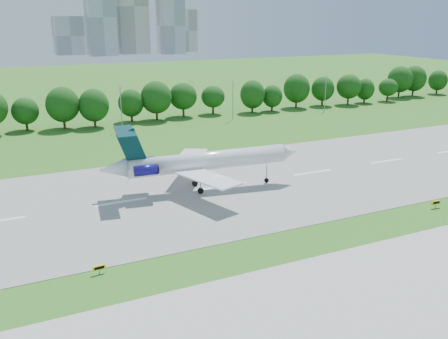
{
  "coord_description": "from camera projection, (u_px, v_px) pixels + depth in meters",
  "views": [
    {
      "loc": [
        -18.68,
        -55.53,
        30.55
      ],
      "look_at": [
        16.42,
        18.0,
        5.74
      ],
      "focal_mm": 40.0,
      "sensor_mm": 36.0,
      "label": 1
    }
  ],
  "objects": [
    {
      "name": "ground",
      "position": [
        170.0,
        264.0,
        64.54
      ],
      "size": [
        600.0,
        600.0,
        0.0
      ],
      "primitive_type": "plane",
      "color": "#2F681B",
      "rests_on": "ground"
    },
    {
      "name": "runway",
      "position": [
        121.0,
        202.0,
        86.11
      ],
      "size": [
        400.0,
        45.0,
        0.08
      ],
      "primitive_type": "cube",
      "color": "gray",
      "rests_on": "ground"
    },
    {
      "name": "tree_line",
      "position": [
        61.0,
        107.0,
        142.16
      ],
      "size": [
        288.4,
        8.4,
        10.4
      ],
      "color": "#382314",
      "rests_on": "ground"
    },
    {
      "name": "light_poles",
      "position": [
        56.0,
        113.0,
        132.45
      ],
      "size": [
        175.9,
        0.25,
        12.19
      ],
      "color": "gray",
      "rests_on": "ground"
    },
    {
      "name": "skyline",
      "position": [
        127.0,
        18.0,
        434.15
      ],
      "size": [
        127.0,
        52.0,
        80.0
      ],
      "color": "#B2B2B7",
      "rests_on": "ground"
    },
    {
      "name": "airliner",
      "position": [
        198.0,
        161.0,
        90.75
      ],
      "size": [
        37.24,
        26.9,
        12.4
      ],
      "rotation": [
        0.0,
        -0.03,
        -0.15
      ],
      "color": "white",
      "rests_on": "ground"
    },
    {
      "name": "taxi_sign_centre",
      "position": [
        99.0,
        268.0,
        61.9
      ],
      "size": [
        1.61,
        0.32,
        1.13
      ],
      "rotation": [
        0.0,
        0.0,
        0.08
      ],
      "color": "gray",
      "rests_on": "ground"
    },
    {
      "name": "taxi_sign_right",
      "position": [
        436.0,
        203.0,
        83.41
      ],
      "size": [
        1.81,
        0.35,
        1.27
      ],
      "rotation": [
        0.0,
        0.0,
        -0.07
      ],
      "color": "gray",
      "rests_on": "ground"
    }
  ]
}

